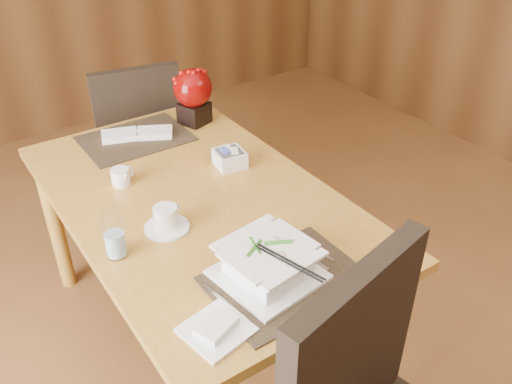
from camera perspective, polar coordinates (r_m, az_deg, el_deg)
dining_table at (r=2.06m, az=-6.11°, el=-2.71°), size 0.90×1.50×0.75m
placemat_near at (r=1.64m, az=3.21°, el=-9.24°), size 0.45×0.33×0.01m
placemat_far at (r=2.44m, az=-12.57°, el=5.53°), size 0.45×0.33×0.01m
soup_setting at (r=1.61m, az=1.31°, el=-7.53°), size 0.31×0.31×0.11m
coffee_cup at (r=1.84m, az=-9.45°, el=-2.90°), size 0.15×0.15×0.09m
water_glass at (r=1.73m, az=-14.72°, el=-4.40°), size 0.07×0.07×0.16m
creamer_jug at (r=2.11m, az=-14.07°, el=1.56°), size 0.11×0.11×0.07m
sugar_caddy at (r=2.17m, az=-2.78°, el=3.53°), size 0.13×0.13×0.07m
berry_decor at (r=2.49m, az=-6.65°, el=10.31°), size 0.18×0.18×0.26m
napkins_far at (r=2.44m, az=-12.15°, el=6.01°), size 0.32×0.23×0.03m
bread_plate at (r=1.50m, az=-4.19°, el=-14.30°), size 0.19×0.19×0.01m
far_chair at (r=2.92m, az=-12.37°, el=5.60°), size 0.51×0.52×0.96m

